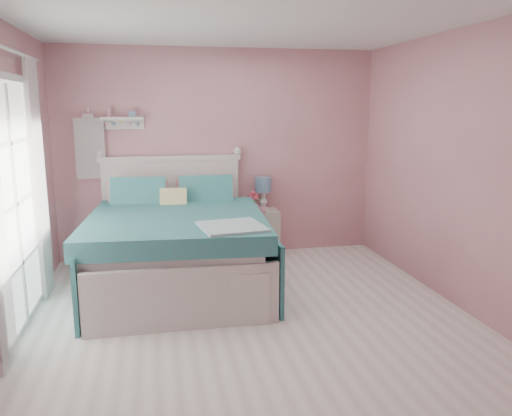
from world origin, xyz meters
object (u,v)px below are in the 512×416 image
object	(u,v)px
nightstand	(261,233)
teacup	(261,210)
bed	(177,248)
vase	(253,205)
table_lamp	(263,187)

from	to	relation	value
nightstand	teacup	distance (m)	0.37
bed	teacup	size ratio (longest dim) A/B	23.64
bed	nightstand	bearing A→B (deg)	42.75
nightstand	vase	size ratio (longest dim) A/B	4.21
bed	vase	distance (m)	1.37
table_lamp	nightstand	bearing A→B (deg)	-117.92
bed	table_lamp	size ratio (longest dim) A/B	5.62
bed	teacup	xyz separation A→B (m)	(1.08, 0.74, 0.22)
bed	vase	world-z (taller)	bed
nightstand	table_lamp	distance (m)	0.59
bed	nightstand	xyz separation A→B (m)	(1.11, 0.89, -0.12)
nightstand	table_lamp	xyz separation A→B (m)	(0.04, 0.08, 0.58)
vase	teacup	distance (m)	0.17
bed	teacup	distance (m)	1.33
table_lamp	vase	world-z (taller)	table_lamp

